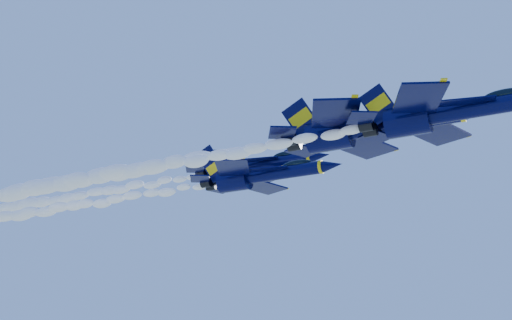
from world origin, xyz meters
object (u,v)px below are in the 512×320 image
at_px(jet_second, 370,127).
at_px(jet_third, 261,175).
at_px(jet_lead, 449,112).
at_px(jet_fourth, 253,166).

relative_size(jet_second, jet_third, 1.15).
distance_m(jet_lead, jet_fourth, 33.05).
height_order(jet_lead, jet_second, jet_second).
height_order(jet_second, jet_third, jet_second).
bearing_deg(jet_lead, jet_second, 165.04).
bearing_deg(jet_fourth, jet_third, -58.13).
bearing_deg(jet_lead, jet_third, 155.02).
relative_size(jet_lead, jet_second, 0.91).
height_order(jet_third, jet_fourth, jet_fourth).
bearing_deg(jet_second, jet_third, 150.57).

